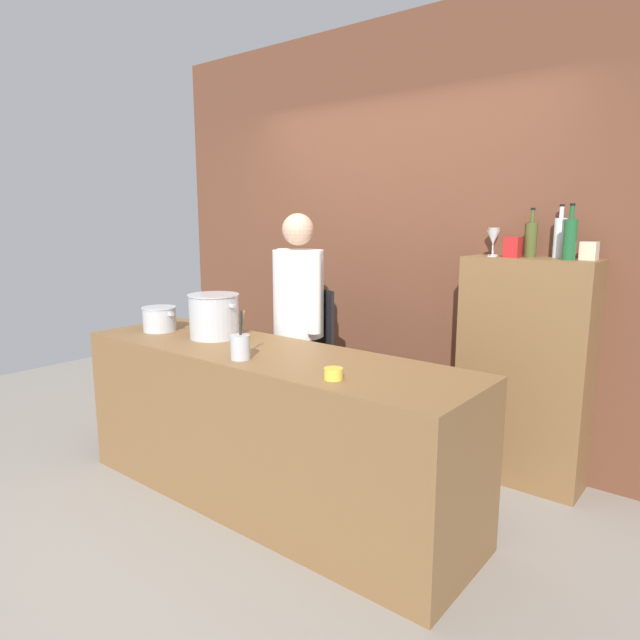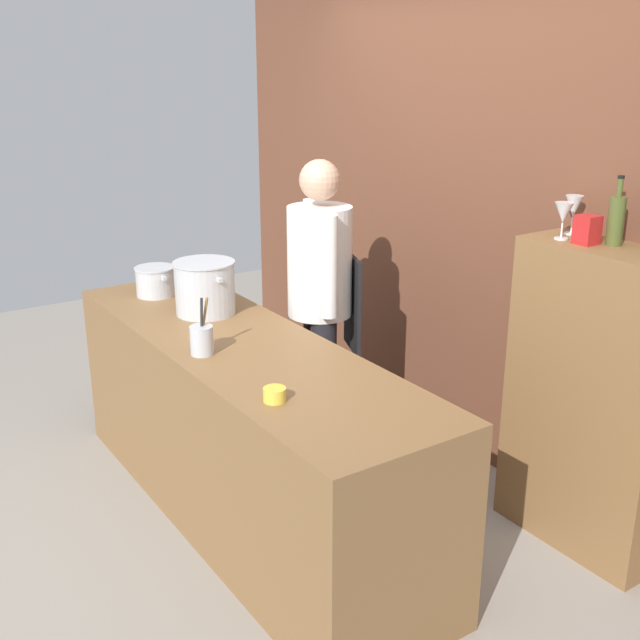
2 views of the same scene
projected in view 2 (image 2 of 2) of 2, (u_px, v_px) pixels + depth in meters
name	position (u px, v px, depth m)	size (l,w,h in m)	color
ground_plane	(248.00, 513.00, 3.87)	(8.00, 8.00, 0.00)	gray
brick_back_panel	(472.00, 185.00, 4.13)	(4.40, 0.10, 3.00)	brown
prep_counter	(245.00, 431.00, 3.73)	(2.47, 0.70, 0.90)	brown
bar_cabinet	(593.00, 402.00, 3.46)	(0.76, 0.32, 1.40)	brown
chef	(321.00, 292.00, 4.13)	(0.50, 0.40, 1.66)	black
stockpot_large	(205.00, 288.00, 3.96)	(0.37, 0.31, 0.27)	#B7BABF
stockpot_small	(155.00, 281.00, 4.27)	(0.28, 0.22, 0.16)	#B7BABF
utensil_crock	(202.00, 339.00, 3.43)	(0.10, 0.10, 0.26)	#B7BABF
butter_jar	(275.00, 395.00, 2.98)	(0.09, 0.09, 0.05)	yellow
wine_bottle_olive	(616.00, 219.00, 3.24)	(0.07, 0.07, 0.29)	#475123
wine_glass_wide	(574.00, 207.00, 3.44)	(0.08, 0.08, 0.17)	silver
wine_glass_tall	(563.00, 214.00, 3.34)	(0.08, 0.08, 0.16)	silver
spice_tin_red	(587.00, 230.00, 3.28)	(0.09, 0.09, 0.12)	red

